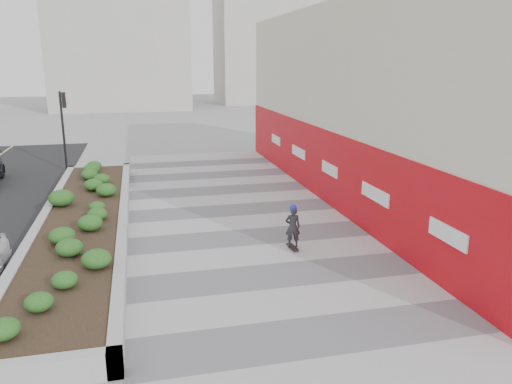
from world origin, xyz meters
TOP-DOWN VIEW (x-y plane):
  - ground at (0.00, 0.00)m, footprint 160.00×160.00m
  - walkway at (0.00, 3.00)m, footprint 8.00×36.00m
  - building at (6.98, 8.98)m, footprint 6.04×24.08m
  - planter at (-5.50, 7.00)m, footprint 3.00×18.00m
  - traffic_signal_near at (-7.23, 17.50)m, footprint 0.33×0.28m
  - distant_bldg_north_l at (-5.00, 55.00)m, footprint 16.00×12.00m
  - distant_bldg_north_r at (15.00, 60.00)m, footprint 14.00×10.00m
  - manhole_cover at (0.50, 3.00)m, footprint 0.44×0.44m
  - skateboarder at (1.03, 3.63)m, footprint 0.52×0.73m

SIDE VIEW (x-z plane):
  - ground at x=0.00m, z-range 0.00..0.00m
  - manhole_cover at x=0.50m, z-range 0.00..0.01m
  - walkway at x=0.00m, z-range 0.00..0.01m
  - planter at x=-5.50m, z-range -0.03..0.87m
  - skateboarder at x=1.03m, z-range 0.01..1.46m
  - traffic_signal_near at x=-7.23m, z-range 0.66..4.86m
  - building at x=6.98m, z-range -0.02..7.98m
  - distant_bldg_north_l at x=-5.00m, z-range 0.00..20.00m
  - distant_bldg_north_r at x=15.00m, z-range 0.00..24.00m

